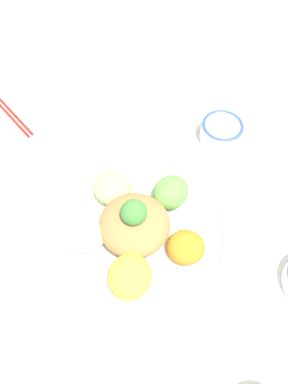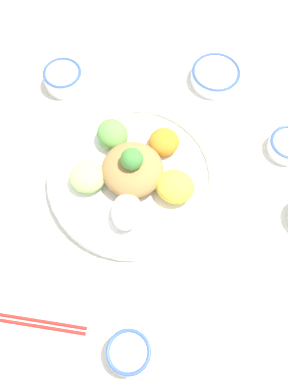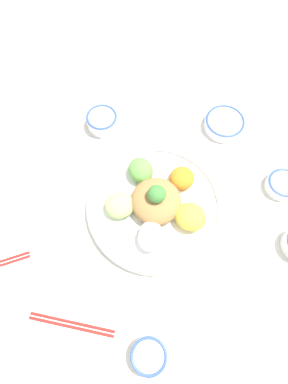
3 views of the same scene
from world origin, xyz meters
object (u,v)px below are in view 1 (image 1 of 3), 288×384
Objects in this scene: rice_bowl_blue at (221,131)px; chopsticks_pair_near at (6,108)px; salad_platter at (137,231)px; serving_spoon_main at (261,196)px.

rice_bowl_blue is 0.50m from chopsticks_pair_near.
salad_platter is 4.01× the size of rice_bowl_blue.
rice_bowl_blue is 0.50× the size of chopsticks_pair_near.
chopsticks_pair_near is at bearing 43.21° from salad_platter.
salad_platter reaches higher than serving_spoon_main.
serving_spoon_main is (-0.24, -0.56, -0.00)m from chopsticks_pair_near.
rice_bowl_blue is at bearing -37.03° from salad_platter.
rice_bowl_blue is 0.81× the size of serving_spoon_main.
rice_bowl_blue is (0.24, -0.18, -0.00)m from salad_platter.
salad_platter is 0.27m from serving_spoon_main.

